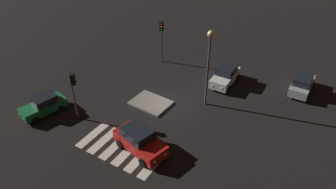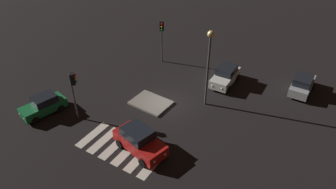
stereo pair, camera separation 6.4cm
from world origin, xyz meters
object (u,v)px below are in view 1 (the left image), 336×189
at_px(traffic_island, 151,103).
at_px(traffic_light_south, 73,85).
at_px(traffic_light_west, 162,32).
at_px(car_green, 43,105).
at_px(street_lamp, 209,56).
at_px(car_silver, 302,84).
at_px(car_white, 225,76).
at_px(car_red, 140,141).

distance_m(traffic_island, traffic_light_south, 6.99).
relative_size(traffic_light_south, traffic_light_west, 0.93).
bearing_deg(car_green, street_lamp, 140.53).
xyz_separation_m(car_silver, traffic_light_west, (-14.33, -1.90, 2.69)).
height_order(car_silver, traffic_light_south, traffic_light_south).
bearing_deg(traffic_light_west, traffic_island, -11.31).
bearing_deg(car_white, traffic_light_west, -94.49).
bearing_deg(car_white, car_red, -9.45).
distance_m(traffic_light_south, traffic_light_west, 11.92).
height_order(traffic_island, traffic_light_south, traffic_light_south).
relative_size(traffic_island, car_silver, 0.89).
bearing_deg(traffic_light_south, car_white, 7.51).
relative_size(car_white, traffic_light_south, 0.95).
xyz_separation_m(car_white, car_silver, (6.72, 2.34, -0.03)).
distance_m(car_white, street_lamp, 5.74).
height_order(car_red, traffic_light_west, traffic_light_west).
xyz_separation_m(car_red, car_green, (-9.57, -0.64, -0.11)).
bearing_deg(car_green, car_silver, 143.18).
bearing_deg(car_red, traffic_island, 130.26).
relative_size(car_red, traffic_light_west, 0.97).
height_order(traffic_island, car_green, car_green).
xyz_separation_m(car_silver, traffic_light_south, (-14.96, -13.80, 2.44)).
xyz_separation_m(traffic_island, traffic_light_west, (-3.33, 7.10, 3.44)).
distance_m(traffic_island, car_green, 9.15).
bearing_deg(car_white, traffic_light_south, -36.96).
distance_m(car_red, traffic_light_south, 6.96).
xyz_separation_m(car_green, street_lamp, (11.16, 8.37, 4.03)).
bearing_deg(car_silver, traffic_light_west, 98.04).
height_order(traffic_light_south, traffic_light_west, traffic_light_west).
bearing_deg(car_white, traffic_island, -33.96).
relative_size(traffic_light_south, street_lamp, 0.62).
height_order(car_white, traffic_light_west, traffic_light_west).
relative_size(car_white, car_silver, 1.04).
height_order(car_red, street_lamp, street_lamp).
xyz_separation_m(car_white, car_red, (-1.72, -11.88, 0.05)).
xyz_separation_m(traffic_island, street_lamp, (4.16, 2.52, 4.74)).
bearing_deg(traffic_light_west, street_lamp, 22.09).
bearing_deg(car_red, traffic_light_south, -169.59).
bearing_deg(car_red, car_green, -162.15).
xyz_separation_m(car_white, traffic_light_south, (-8.25, -11.46, 2.41)).
xyz_separation_m(traffic_island, traffic_light_south, (-3.96, -4.80, 3.19)).
distance_m(car_green, street_lamp, 14.52).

